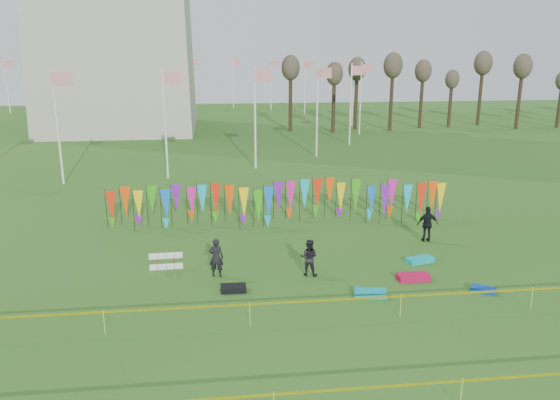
{
  "coord_description": "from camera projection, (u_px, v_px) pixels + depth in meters",
  "views": [
    {
      "loc": [
        -3.17,
        -19.31,
        9.18
      ],
      "look_at": [
        -0.14,
        6.0,
        2.18
      ],
      "focal_mm": 35.0,
      "sensor_mm": 36.0,
      "label": 1
    }
  ],
  "objects": [
    {
      "name": "person_mid",
      "position": [
        309.0,
        257.0,
        22.88
      ],
      "size": [
        0.89,
        0.72,
        1.59
      ],
      "primitive_type": "imported",
      "rotation": [
        0.0,
        0.0,
        2.77
      ],
      "color": "black",
      "rests_on": "ground"
    },
    {
      "name": "flagpole_ring",
      "position": [
        122.0,
        96.0,
        64.58
      ],
      "size": [
        57.4,
        56.16,
        8.0
      ],
      "color": "silver",
      "rests_on": "ground"
    },
    {
      "name": "ground",
      "position": [
        302.0,
        294.0,
        21.28
      ],
      "size": [
        160.0,
        160.0,
        0.0
      ],
      "primitive_type": "plane",
      "color": "#2A5618",
      "rests_on": "ground"
    },
    {
      "name": "tree_line",
      "position": [
        508.0,
        76.0,
        65.44
      ],
      "size": [
        53.92,
        1.92,
        7.84
      ],
      "color": "#382A1C",
      "rests_on": "ground"
    },
    {
      "name": "caution_tape_near",
      "position": [
        306.0,
        302.0,
        18.82
      ],
      "size": [
        26.0,
        0.02,
        0.9
      ],
      "color": "#E0E204",
      "rests_on": "ground"
    },
    {
      "name": "box_kite",
      "position": [
        166.0,
        261.0,
        23.52
      ],
      "size": [
        0.72,
        0.72,
        0.8
      ],
      "rotation": [
        0.0,
        0.0,
        0.04
      ],
      "color": "red",
      "rests_on": "ground"
    },
    {
      "name": "kite_bag_black",
      "position": [
        233.0,
        288.0,
        21.51
      ],
      "size": [
        1.0,
        0.59,
        0.23
      ],
      "primitive_type": "cube",
      "rotation": [
        0.0,
        0.0,
        -0.01
      ],
      "color": "black",
      "rests_on": "ground"
    },
    {
      "name": "person_right",
      "position": [
        428.0,
        224.0,
        26.94
      ],
      "size": [
        1.08,
        0.65,
        1.79
      ],
      "primitive_type": "imported",
      "rotation": [
        0.0,
        0.0,
        3.09
      ],
      "color": "black",
      "rests_on": "ground"
    },
    {
      "name": "person_left",
      "position": [
        216.0,
        258.0,
        22.75
      ],
      "size": [
        0.68,
        0.54,
        1.67
      ],
      "primitive_type": "imported",
      "rotation": [
        0.0,
        0.0,
        2.97
      ],
      "color": "black",
      "rests_on": "ground"
    },
    {
      "name": "kite_bag_blue",
      "position": [
        484.0,
        290.0,
        21.45
      ],
      "size": [
        1.04,
        0.91,
        0.19
      ],
      "primitive_type": "cube",
      "rotation": [
        0.0,
        0.0,
        -0.57
      ],
      "color": "#0B3EB5",
      "rests_on": "ground"
    },
    {
      "name": "kite_bag_red",
      "position": [
        413.0,
        277.0,
        22.57
      ],
      "size": [
        1.34,
        0.65,
        0.24
      ],
      "primitive_type": "cube",
      "rotation": [
        0.0,
        0.0,
        0.03
      ],
      "color": "#CC0D41",
      "rests_on": "ground"
    },
    {
      "name": "kite_bag_teal",
      "position": [
        420.0,
        260.0,
        24.44
      ],
      "size": [
        1.33,
        0.89,
        0.23
      ],
      "primitive_type": "cube",
      "rotation": [
        0.0,
        0.0,
        0.28
      ],
      "color": "#0CAFB4",
      "rests_on": "ground"
    },
    {
      "name": "caution_tape_far",
      "position": [
        339.0,
        391.0,
        13.92
      ],
      "size": [
        26.0,
        0.02,
        0.9
      ],
      "color": "#E0E204",
      "rests_on": "ground"
    },
    {
      "name": "banner_row",
      "position": [
        281.0,
        199.0,
        29.71
      ],
      "size": [
        18.64,
        0.64,
        2.23
      ],
      "color": "black",
      "rests_on": "ground"
    },
    {
      "name": "kite_bag_turquoise",
      "position": [
        370.0,
        293.0,
        21.07
      ],
      "size": [
        1.33,
        0.86,
        0.24
      ],
      "primitive_type": "cube",
      "rotation": [
        0.0,
        0.0,
        -0.21
      ],
      "color": "#0BA4B3",
      "rests_on": "ground"
    }
  ]
}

